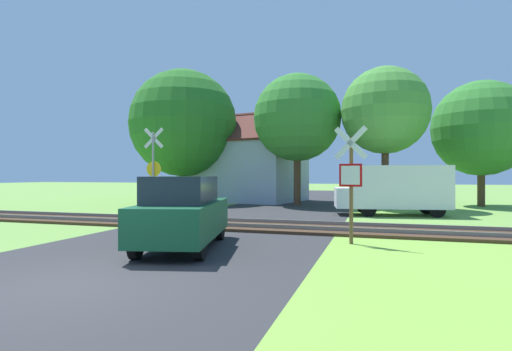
% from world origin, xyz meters
% --- Properties ---
extents(ground_plane, '(160.00, 160.00, 0.00)m').
position_xyz_m(ground_plane, '(0.00, 0.00, 0.00)').
color(ground_plane, '#6B9942').
extents(road_asphalt, '(7.23, 80.00, 0.01)m').
position_xyz_m(road_asphalt, '(0.00, 2.00, 0.00)').
color(road_asphalt, '#2D2D30').
rests_on(road_asphalt, ground).
extents(rail_track, '(60.00, 2.60, 0.22)m').
position_xyz_m(rail_track, '(0.00, 7.84, 0.06)').
color(rail_track, '#422D1E').
rests_on(rail_track, ground).
extents(stop_sign_near, '(0.87, 0.21, 3.10)m').
position_xyz_m(stop_sign_near, '(4.16, 5.39, 1.74)').
color(stop_sign_near, brown).
rests_on(stop_sign_near, ground).
extents(crossing_sign_far, '(0.88, 0.17, 3.82)m').
position_xyz_m(crossing_sign_far, '(-4.22, 9.47, 2.16)').
color(crossing_sign_far, '#9E9EA5').
rests_on(crossing_sign_far, ground).
extents(house, '(8.89, 7.46, 6.21)m').
position_xyz_m(house, '(-4.18, 21.47, 2.23)').
color(house, '#99A3B7').
rests_on(house, ground).
extents(tree_left, '(7.17, 7.17, 8.89)m').
position_xyz_m(tree_left, '(-7.69, 18.89, 5.31)').
color(tree_left, '#513823').
rests_on(tree_left, ground).
extents(tree_right, '(4.76, 4.76, 7.73)m').
position_xyz_m(tree_right, '(5.22, 17.57, 5.34)').
color(tree_right, '#513823').
rests_on(tree_right, ground).
extents(tree_far, '(5.51, 5.51, 7.29)m').
position_xyz_m(tree_far, '(10.58, 20.60, 4.52)').
color(tree_far, '#513823').
rests_on(tree_far, ground).
extents(tree_center, '(5.24, 5.24, 7.89)m').
position_xyz_m(tree_center, '(0.21, 18.25, 5.26)').
color(tree_center, '#513823').
rests_on(tree_center, ground).
extents(mail_truck, '(5.14, 2.63, 2.24)m').
position_xyz_m(mail_truck, '(5.56, 13.70, 1.24)').
color(mail_truck, white).
rests_on(mail_truck, ground).
extents(parked_car, '(2.51, 4.27, 1.78)m').
position_xyz_m(parked_car, '(0.24, 3.52, 0.89)').
color(parked_car, '#144C2D').
rests_on(parked_car, ground).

